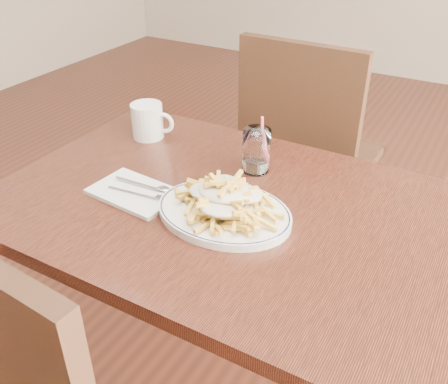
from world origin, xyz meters
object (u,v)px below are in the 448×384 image
Objects in this scene: table at (230,228)px; water_glass at (256,153)px; coffee_mug at (148,121)px; fries_plate at (224,212)px; chair_far at (306,147)px; loaded_fries at (224,195)px.

water_glass is (-0.02, 0.19, 0.13)m from table.
water_glass reaches higher than coffee_mug.
table is 0.11m from fries_plate.
water_glass is (0.06, -0.56, 0.24)m from chair_far.
fries_plate is 0.05m from loaded_fries.
fries_plate is (0.02, -0.06, 0.09)m from table.
fries_plate is at bearing -32.25° from coffee_mug.
loaded_fries reaches higher than fries_plate.
fries_plate is 1.49× the size of loaded_fries.
coffee_mug reaches higher than table.
coffee_mug reaches higher than fries_plate.
table is 8.65× the size of coffee_mug.
table is 0.23m from water_glass.
coffee_mug is at bearing 152.86° from table.
chair_far is 3.55× the size of loaded_fries.
coffee_mug is at bearing -122.12° from chair_far.
chair_far is 0.83m from fries_plate.
loaded_fries is 1.66× the size of water_glass.
chair_far is at bearing 96.57° from fries_plate.
table is 4.28× the size of loaded_fries.
loaded_fries is at bearing -32.25° from coffee_mug.
loaded_fries is at bearing -45.00° from fries_plate.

